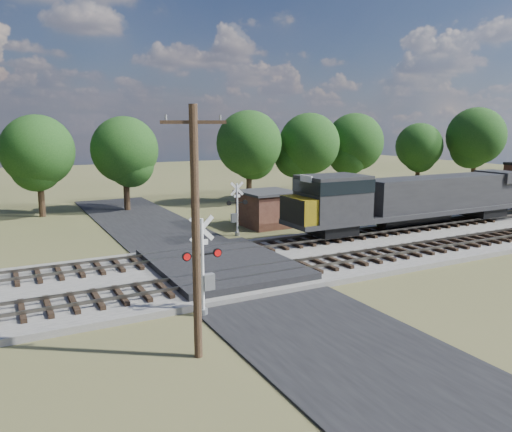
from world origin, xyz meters
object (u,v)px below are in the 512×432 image
crossing_signal_near (205,275)px  equipment_shed (267,208)px  utility_pole (196,228)px  crossing_signal_far (236,214)px

crossing_signal_near → equipment_shed: bearing=53.1°
utility_pole → equipment_shed: bearing=74.2°
crossing_signal_near → equipment_shed: size_ratio=1.00×
crossing_signal_near → crossing_signal_far: size_ratio=1.09×
crossing_signal_far → equipment_shed: crossing_signal_far is taller
crossing_signal_near → utility_pole: utility_pole is taller
crossing_signal_near → crossing_signal_far: bearing=59.6°
utility_pole → equipment_shed: size_ratio=2.00×
equipment_shed → utility_pole: bearing=-127.7°
crossing_signal_near → crossing_signal_far: (7.70, 13.11, -0.15)m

